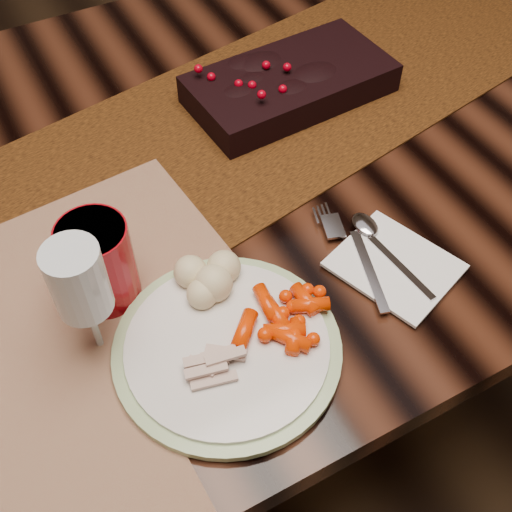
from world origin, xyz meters
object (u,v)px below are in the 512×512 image
mashed_potatoes (210,272)px  wine_glass (86,303)px  red_cup (99,263)px  placemat_main (63,294)px  dining_table (186,311)px  centerpiece (290,80)px  baby_carrots (280,326)px  turkey_shreds (218,365)px  napkin (395,265)px  dinner_plate (227,347)px

mashed_potatoes → wine_glass: (-0.15, -0.01, 0.04)m
red_cup → wine_glass: bearing=-116.7°
placemat_main → mashed_potatoes: (0.17, -0.09, 0.04)m
dining_table → centerpiece: size_ratio=5.45×
dining_table → red_cup: (-0.15, -0.18, 0.44)m
baby_carrots → red_cup: red_cup is taller
turkey_shreds → napkin: bearing=7.2°
dining_table → mashed_potatoes: (-0.04, -0.24, 0.42)m
baby_carrots → mashed_potatoes: size_ratio=1.42×
centerpiece → dinner_plate: size_ratio=1.22×
turkey_shreds → wine_glass: 0.16m
placemat_main → red_cup: bearing=-31.5°
dinner_plate → red_cup: size_ratio=2.31×
turkey_shreds → red_cup: 0.19m
napkin → placemat_main: bearing=137.8°
dinner_plate → wine_glass: (-0.13, 0.08, 0.08)m
placemat_main → napkin: 0.43m
dinner_plate → wine_glass: bearing=147.7°
baby_carrots → mashed_potatoes: 0.11m
placemat_main → turkey_shreds: 0.24m
dinner_plate → baby_carrots: 0.07m
dining_table → turkey_shreds: (-0.08, -0.35, 0.40)m
dining_table → red_cup: bearing=-131.1°
napkin → turkey_shreds: bearing=167.4°
baby_carrots → wine_glass: 0.22m
centerpiece → wine_glass: (-0.44, -0.31, 0.05)m
dinner_plate → turkey_shreds: (-0.02, -0.02, 0.02)m
mashed_potatoes → turkey_shreds: 0.12m
mashed_potatoes → turkey_shreds: size_ratio=1.14×
centerpiece → wine_glass: size_ratio=1.90×
dining_table → red_cup: 0.50m
baby_carrots → red_cup: 0.23m
turkey_shreds → dining_table: bearing=76.8°
centerpiece → red_cup: 0.48m
centerpiece → mashed_potatoes: 0.42m
placemat_main → red_cup: 0.08m
mashed_potatoes → red_cup: red_cup is taller
mashed_potatoes → napkin: mashed_potatoes is taller
dining_table → dinner_plate: (-0.06, -0.33, 0.39)m
placemat_main → napkin: bearing=-27.7°
dinner_plate → red_cup: red_cup is taller
dining_table → napkin: size_ratio=12.13×
wine_glass → dinner_plate: bearing=-32.3°
mashed_potatoes → red_cup: size_ratio=0.72×
centerpiece → wine_glass: bearing=-145.0°
red_cup → wine_glass: size_ratio=0.68×
dinner_plate → turkey_shreds: size_ratio=3.68×
turkey_shreds → centerpiece: bearing=51.1°
mashed_potatoes → wine_glass: wine_glass is taller
placemat_main → napkin: napkin is taller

